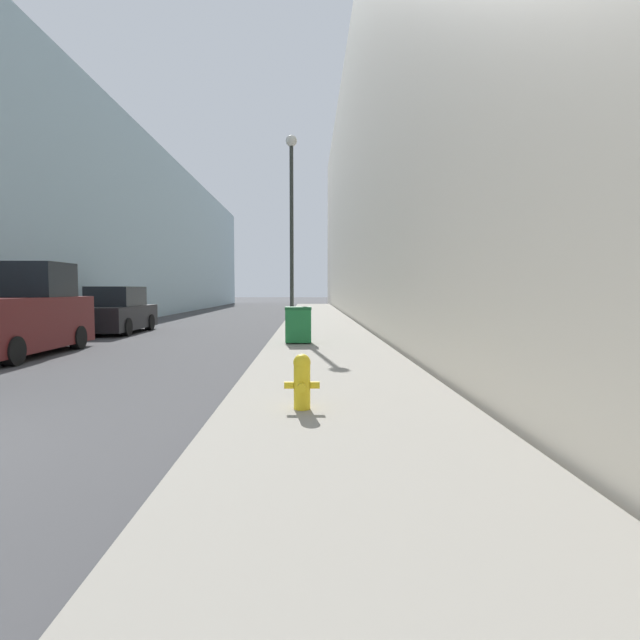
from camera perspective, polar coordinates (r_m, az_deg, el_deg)
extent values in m
cube|color=gray|center=(22.28, -0.01, -0.54)|extent=(3.34, 60.00, 0.13)
cube|color=#99B7C6|center=(33.89, -27.78, 9.07)|extent=(12.00, 60.00, 10.32)
cube|color=beige|center=(31.99, 14.22, 15.05)|extent=(12.00, 60.00, 16.19)
cylinder|color=yellow|center=(6.37, -2.07, -7.70)|extent=(0.21, 0.21, 0.56)
sphere|color=yellow|center=(6.32, -2.08, -4.88)|extent=(0.22, 0.22, 0.22)
cylinder|color=yellow|center=(6.31, -2.08, -4.29)|extent=(0.06, 0.06, 0.05)
cylinder|color=yellow|center=(6.21, -2.09, -7.74)|extent=(0.11, 0.12, 0.11)
cylinder|color=yellow|center=(6.37, -3.57, -7.45)|extent=(0.12, 0.09, 0.09)
cylinder|color=yellow|center=(6.37, -0.58, -7.45)|extent=(0.12, 0.09, 0.09)
cube|color=#1E7538|center=(14.05, -2.48, -0.68)|extent=(0.72, 0.54, 0.91)
cube|color=#16572A|center=(14.02, -2.49, 1.35)|extent=(0.74, 0.56, 0.08)
cylinder|color=black|center=(14.32, -3.68, -2.24)|extent=(0.05, 0.16, 0.16)
cylinder|color=black|center=(14.31, -1.24, -2.24)|extent=(0.05, 0.16, 0.16)
cylinder|color=#2D332D|center=(17.37, -3.22, -1.08)|extent=(0.25, 0.25, 0.25)
cylinder|color=#2D332D|center=(17.40, -3.26, 9.08)|extent=(0.13, 0.13, 6.41)
sphere|color=silver|center=(18.03, -3.30, 19.76)|extent=(0.39, 0.39, 0.39)
cube|color=#561919|center=(14.31, -31.83, -0.35)|extent=(1.96, 4.87, 1.27)
cube|color=black|center=(15.02, -30.31, 4.00)|extent=(1.81, 1.56, 0.90)
cylinder|color=black|center=(16.10, -31.84, -1.73)|extent=(0.24, 0.64, 0.64)
cylinder|color=black|center=(15.26, -25.94, -1.82)|extent=(0.24, 0.64, 0.64)
cylinder|color=black|center=(12.59, -31.68, -3.05)|extent=(0.24, 0.64, 0.64)
cube|color=black|center=(20.28, -22.19, 0.28)|extent=(1.75, 4.28, 0.86)
cube|color=#1E2328|center=(20.25, -22.24, 2.52)|extent=(1.54, 2.22, 0.73)
cylinder|color=black|center=(21.78, -22.94, -0.24)|extent=(0.24, 0.64, 0.64)
cylinder|color=black|center=(21.24, -18.91, -0.24)|extent=(0.24, 0.64, 0.64)
cylinder|color=black|center=(19.42, -25.73, -0.74)|extent=(0.24, 0.64, 0.64)
cylinder|color=black|center=(18.81, -21.27, -0.76)|extent=(0.24, 0.64, 0.64)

